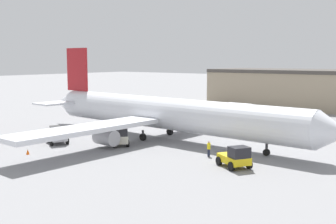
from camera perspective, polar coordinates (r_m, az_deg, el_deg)
name	(u,v)px	position (r m, az deg, el deg)	size (l,w,h in m)	color
ground_plane	(168,140)	(52.37, 0.00, -3.76)	(400.00, 400.00, 0.00)	gray
airplane	(162,113)	(52.52, -0.84, -0.17)	(44.93, 41.09, 11.56)	silver
ground_crew_worker	(209,148)	(43.47, 5.55, -4.91)	(0.35, 0.35, 1.61)	#1E2338
baggage_tug	(235,157)	(39.34, 9.13, -6.07)	(3.71, 3.37, 2.08)	yellow
belt_loader_truck	(58,136)	(51.23, -14.70, -3.10)	(3.36, 3.04, 2.05)	#B2B2B7
pushback_tug	(120,136)	(48.76, -6.53, -3.25)	(3.59, 3.38, 2.52)	beige
safety_cone_near	(28,152)	(46.70, -18.47, -5.14)	(0.36, 0.36, 0.55)	#EF590F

